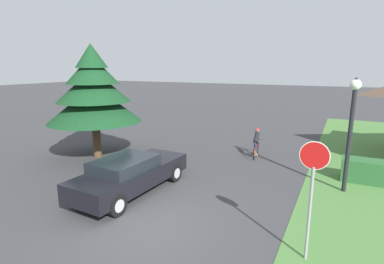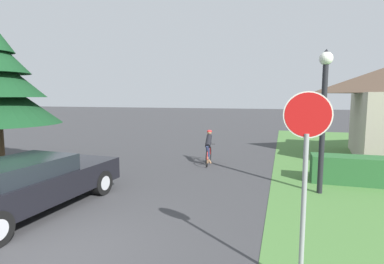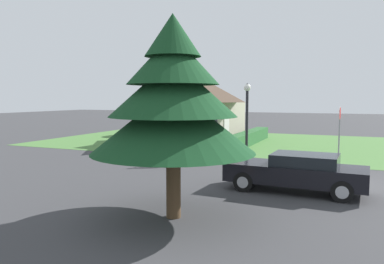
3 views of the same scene
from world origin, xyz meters
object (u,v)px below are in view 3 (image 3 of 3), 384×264
(sedan_left_lane, at_px, (297,172))
(cyclist, at_px, (169,151))
(cottage_house, at_px, (192,106))
(stop_sign, at_px, (340,125))
(conifer_tall_near, at_px, (173,100))
(deciduous_tree_right, at_px, (189,95))
(street_lamp, at_px, (247,109))

(sedan_left_lane, relative_size, cyclist, 2.85)
(cottage_house, xyz_separation_m, sedan_left_lane, (-12.96, -9.48, -1.98))
(stop_sign, relative_size, conifer_tall_near, 0.52)
(cottage_house, bearing_deg, stop_sign, -117.53)
(sedan_left_lane, bearing_deg, deciduous_tree_right, -54.25)
(cottage_house, bearing_deg, sedan_left_lane, -138.61)
(stop_sign, relative_size, street_lamp, 0.70)
(conifer_tall_near, bearing_deg, stop_sign, -20.87)
(street_lamp, bearing_deg, deciduous_tree_right, 36.01)
(cyclist, bearing_deg, stop_sign, -163.67)
(cyclist, bearing_deg, street_lamp, -131.66)
(street_lamp, bearing_deg, conifer_tall_near, -175.59)
(deciduous_tree_right, bearing_deg, cottage_house, -154.31)
(cyclist, xyz_separation_m, conifer_tall_near, (-7.09, -3.65, 2.55))
(cottage_house, xyz_separation_m, conifer_tall_near, (-17.22, -6.74, 0.55))
(street_lamp, distance_m, deciduous_tree_right, 14.82)
(street_lamp, bearing_deg, cyclist, 145.21)
(cottage_house, bearing_deg, deciduous_tree_right, 30.91)
(street_lamp, bearing_deg, stop_sign, -99.04)
(sedan_left_lane, xyz_separation_m, conifer_tall_near, (-4.25, 2.74, 2.53))
(cyclist, bearing_deg, conifer_tall_near, 110.36)
(cyclist, relative_size, street_lamp, 0.41)
(street_lamp, xyz_separation_m, deciduous_tree_right, (11.97, 8.70, 0.88))
(deciduous_tree_right, bearing_deg, stop_sign, -133.32)
(sedan_left_lane, relative_size, deciduous_tree_right, 0.86)
(cyclist, xyz_separation_m, deciduous_tree_right, (15.99, 5.91, 2.86))
(cottage_house, xyz_separation_m, deciduous_tree_right, (5.87, 2.82, 0.87))
(sedan_left_lane, xyz_separation_m, cyclist, (2.84, 6.39, -0.02))
(conifer_tall_near, xyz_separation_m, deciduous_tree_right, (23.08, 9.56, 0.31))
(stop_sign, bearing_deg, street_lamp, -95.87)
(stop_sign, xyz_separation_m, conifer_tall_near, (-10.35, 3.95, 1.25))
(cyclist, height_order, street_lamp, street_lamp)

